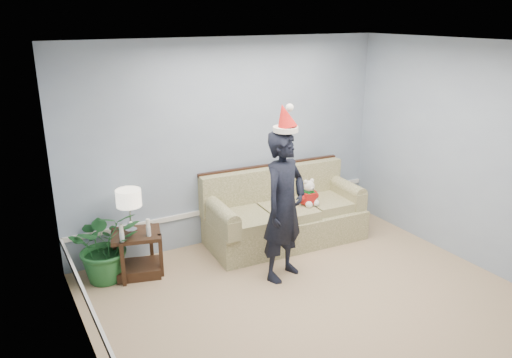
{
  "coord_description": "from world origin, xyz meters",
  "views": [
    {
      "loc": [
        -2.84,
        -3.24,
        2.98
      ],
      "look_at": [
        -0.15,
        1.55,
        1.14
      ],
      "focal_mm": 35.0,
      "sensor_mm": 36.0,
      "label": 1
    }
  ],
  "objects_px": {
    "side_table": "(138,258)",
    "table_lamp": "(129,200)",
    "teddy_bear": "(309,196)",
    "man": "(284,206)",
    "sofa": "(283,215)",
    "houseplant": "(106,244)"
  },
  "relations": [
    {
      "from": "side_table",
      "to": "table_lamp",
      "type": "relative_size",
      "value": 1.28
    },
    {
      "from": "table_lamp",
      "to": "man",
      "type": "height_order",
      "value": "man"
    },
    {
      "from": "sofa",
      "to": "teddy_bear",
      "type": "bearing_deg",
      "value": -31.16
    },
    {
      "from": "side_table",
      "to": "teddy_bear",
      "type": "distance_m",
      "value": 2.35
    },
    {
      "from": "sofa",
      "to": "side_table",
      "type": "height_order",
      "value": "sofa"
    },
    {
      "from": "man",
      "to": "teddy_bear",
      "type": "relative_size",
      "value": 4.81
    },
    {
      "from": "teddy_bear",
      "to": "side_table",
      "type": "bearing_deg",
      "value": 172.9
    },
    {
      "from": "man",
      "to": "sofa",
      "type": "bearing_deg",
      "value": 35.8
    },
    {
      "from": "table_lamp",
      "to": "teddy_bear",
      "type": "xyz_separation_m",
      "value": [
        2.33,
        -0.29,
        -0.28
      ]
    },
    {
      "from": "man",
      "to": "teddy_bear",
      "type": "distance_m",
      "value": 1.07
    },
    {
      "from": "side_table",
      "to": "houseplant",
      "type": "bearing_deg",
      "value": 168.77
    },
    {
      "from": "side_table",
      "to": "table_lamp",
      "type": "xyz_separation_m",
      "value": [
        -0.03,
        0.08,
        0.72
      ]
    },
    {
      "from": "side_table",
      "to": "teddy_bear",
      "type": "bearing_deg",
      "value": -5.25
    },
    {
      "from": "side_table",
      "to": "sofa",
      "type": "bearing_deg",
      "value": -0.54
    },
    {
      "from": "side_table",
      "to": "table_lamp",
      "type": "bearing_deg",
      "value": 112.55
    },
    {
      "from": "sofa",
      "to": "side_table",
      "type": "distance_m",
      "value": 2.03
    },
    {
      "from": "houseplant",
      "to": "teddy_bear",
      "type": "xyz_separation_m",
      "value": [
        2.64,
        -0.28,
        0.21
      ]
    },
    {
      "from": "table_lamp",
      "to": "man",
      "type": "xyz_separation_m",
      "value": [
        1.52,
        -0.94,
        -0.05
      ]
    },
    {
      "from": "table_lamp",
      "to": "teddy_bear",
      "type": "distance_m",
      "value": 2.36
    },
    {
      "from": "sofa",
      "to": "teddy_bear",
      "type": "xyz_separation_m",
      "value": [
        0.28,
        -0.19,
        0.3
      ]
    },
    {
      "from": "table_lamp",
      "to": "teddy_bear",
      "type": "height_order",
      "value": "table_lamp"
    },
    {
      "from": "side_table",
      "to": "teddy_bear",
      "type": "relative_size",
      "value": 1.8
    }
  ]
}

